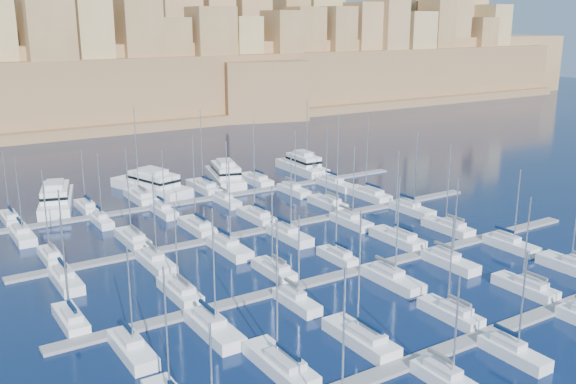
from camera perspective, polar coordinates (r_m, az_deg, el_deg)
ground at (r=97.77m, az=2.11°, el=-4.78°), size 600.00×600.00×0.00m
pontoon_near at (r=74.61m, az=17.45°, el=-11.89°), size 84.00×2.00×0.40m
pontoon_mid_near at (r=88.75m, az=6.55°, el=-6.84°), size 84.00×2.00×0.40m
pontoon_mid_far at (r=105.62m, az=-0.98°, el=-3.13°), size 84.00×2.00×0.40m
pontoon_far at (r=124.11m, az=-6.32°, el=-0.45°), size 84.00×2.00×0.40m
sailboat_1 at (r=64.45m, az=-0.65°, el=-15.09°), size 2.97×9.91×15.62m
sailboat_2 at (r=69.58m, az=6.51°, el=-12.78°), size 2.97×9.91×14.93m
sailboat_3 at (r=76.90m, az=14.28°, el=-10.38°), size 2.50×8.34×12.41m
sailboat_4 at (r=86.57m, az=20.38°, el=-7.94°), size 2.58×8.61×12.63m
sailboat_5 at (r=95.71m, az=24.14°, el=-6.10°), size 3.05×10.16×15.69m
sailboat_8 at (r=63.90m, az=14.03°, el=-15.93°), size 2.38×7.93×11.51m
sailboat_9 at (r=70.41m, az=19.38°, el=-13.29°), size 2.28×7.59×11.93m
sailboat_12 at (r=77.10m, az=-18.74°, el=-10.66°), size 2.38×7.95×12.86m
sailboat_13 at (r=81.15m, az=-9.57°, el=-8.71°), size 2.68×8.92×12.23m
sailboat_14 at (r=86.51m, az=-1.21°, el=-6.96°), size 2.49×8.29×12.60m
sailboat_15 at (r=91.58m, az=4.45°, el=-5.74°), size 2.22×7.38×12.11m
sailboat_16 at (r=100.04m, az=9.73°, el=-4.07°), size 3.01×10.02×14.50m
sailboat_17 at (r=106.93m, az=14.04°, el=-3.06°), size 2.81×9.37×14.55m
sailboat_18 at (r=69.12m, az=-13.70°, el=-13.38°), size 2.63×8.77×12.13m
sailboat_19 at (r=71.61m, az=-6.64°, el=-11.94°), size 2.93×9.76×14.78m
sailboat_20 at (r=77.56m, az=0.76°, el=-9.66°), size 2.28×7.59×11.87m
sailboat_21 at (r=84.73m, az=9.22°, el=-7.63°), size 2.93×9.78×14.80m
sailboat_22 at (r=92.24m, az=14.16°, el=-6.00°), size 2.67×8.91×13.07m
sailboat_23 at (r=101.61m, az=19.16°, el=-4.43°), size 2.63×8.77×12.62m
sailboat_24 at (r=97.46m, az=-20.33°, el=-5.36°), size 2.28×7.59×13.57m
sailboat_25 at (r=101.24m, az=-13.63°, el=-4.06°), size 2.83×9.43×15.02m
sailboat_26 at (r=105.08m, az=-8.06°, el=-3.06°), size 2.91×9.69×16.01m
sailboat_27 at (r=109.65m, az=-2.82°, el=-2.17°), size 2.79×9.30×13.77m
sailboat_28 at (r=117.48m, az=3.56°, el=-1.00°), size 2.78×9.25×14.77m
sailboat_29 at (r=124.07m, az=7.12°, el=-0.20°), size 3.24×10.81×16.05m
sailboat_30 at (r=88.21m, az=-19.15°, el=-7.39°), size 2.64×8.81×13.19m
sailboat_31 at (r=91.18m, az=-11.69°, el=-6.10°), size 2.77×9.22×13.37m
sailboat_32 at (r=95.11m, az=-5.28°, el=-4.93°), size 2.96×9.88×14.06m
sailboat_33 at (r=100.18m, az=0.08°, el=-3.82°), size 2.90×9.67×14.16m
sailboat_34 at (r=107.42m, az=5.58°, el=-2.59°), size 2.64×8.80×13.86m
sailboat_35 at (r=115.72m, az=10.91°, el=-1.50°), size 2.80×9.32×14.69m
sailboat_36 at (r=118.15m, az=-23.45°, el=-2.17°), size 2.43×8.11×12.56m
sailboat_37 at (r=120.60m, az=-17.47°, el=-1.27°), size 2.45×8.17×11.44m
sailboat_38 at (r=124.59m, az=-13.00°, el=-0.41°), size 3.18×10.58×18.25m
sailboat_39 at (r=129.59m, az=-7.44°, el=0.44°), size 3.26×10.88×16.57m
sailboat_40 at (r=134.50m, az=-2.90°, el=1.08°), size 3.07×10.22×13.82m
sailboat_41 at (r=141.35m, az=1.82°, el=1.79°), size 3.04×10.12×17.00m
sailboat_42 at (r=108.35m, az=-22.54°, el=-3.55°), size 2.70×8.98×13.36m
sailboat_43 at (r=111.73m, az=-16.24°, el=-2.45°), size 2.17×7.25×12.46m
sailboat_44 at (r=114.72m, az=-10.98°, el=-1.66°), size 2.39×7.95×12.02m
sailboat_45 at (r=119.55m, az=-5.51°, el=-0.77°), size 2.38×7.93×12.24m
sailboat_46 at (r=126.32m, az=0.50°, el=0.17°), size 2.61×8.70×12.94m
sailboat_47 at (r=131.19m, az=4.24°, el=0.71°), size 3.03×10.10×15.76m
motor_yacht_a at (r=124.28m, az=-19.91°, el=-0.53°), size 10.22×18.69×5.25m
motor_yacht_b at (r=129.92m, az=-12.01°, el=0.71°), size 10.89×20.16×5.25m
motor_yacht_c at (r=135.33m, az=-5.61°, el=1.54°), size 9.64×18.33×5.25m
motor_yacht_d at (r=143.96m, az=1.29°, el=2.42°), size 5.28×15.93×5.25m
fortified_city at (r=237.36m, az=-20.05°, el=9.69°), size 460.00×108.95×59.52m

